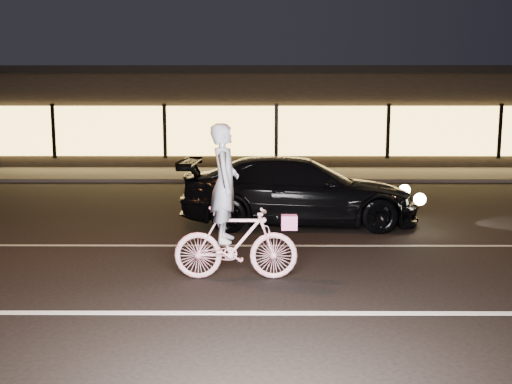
{
  "coord_description": "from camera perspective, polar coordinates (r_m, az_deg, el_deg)",
  "views": [
    {
      "loc": [
        -0.71,
        -8.25,
        2.51
      ],
      "look_at": [
        -0.75,
        0.6,
        1.21
      ],
      "focal_mm": 40.0,
      "sensor_mm": 36.0,
      "label": 1
    }
  ],
  "objects": [
    {
      "name": "cyclist",
      "position": [
        8.37,
        -2.33,
        -3.31
      ],
      "size": [
        1.83,
        0.63,
        2.3
      ],
      "rotation": [
        0.0,
        0.0,
        1.57
      ],
      "color": "#FC507C",
      "rests_on": "ground"
    },
    {
      "name": "ground",
      "position": [
        8.65,
        5.03,
        -8.54
      ],
      "size": [
        90.0,
        90.0,
        0.0
      ],
      "primitive_type": "plane",
      "color": "black",
      "rests_on": "ground"
    },
    {
      "name": "lane_stripe_far",
      "position": [
        10.57,
        4.14,
        -5.37
      ],
      "size": [
        60.0,
        0.1,
        0.01
      ],
      "primitive_type": "cube",
      "color": "gray",
      "rests_on": "ground"
    },
    {
      "name": "sedan",
      "position": [
        12.37,
        4.3,
        0.11
      ],
      "size": [
        5.15,
        2.2,
        1.47
      ],
      "rotation": [
        0.0,
        0.0,
        1.54
      ],
      "color": "black",
      "rests_on": "ground"
    },
    {
      "name": "lane_stripe_near",
      "position": [
        7.23,
        6.03,
        -11.96
      ],
      "size": [
        60.0,
        0.12,
        0.01
      ],
      "primitive_type": "cube",
      "color": "silver",
      "rests_on": "ground"
    },
    {
      "name": "storefront",
      "position": [
        27.22,
        1.78,
        7.6
      ],
      "size": [
        25.4,
        8.42,
        4.2
      ],
      "color": "black",
      "rests_on": "ground"
    },
    {
      "name": "sidewalk",
      "position": [
        21.4,
        2.17,
        1.79
      ],
      "size": [
        30.0,
        4.0,
        0.12
      ],
      "primitive_type": "cube",
      "color": "#383533",
      "rests_on": "ground"
    }
  ]
}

